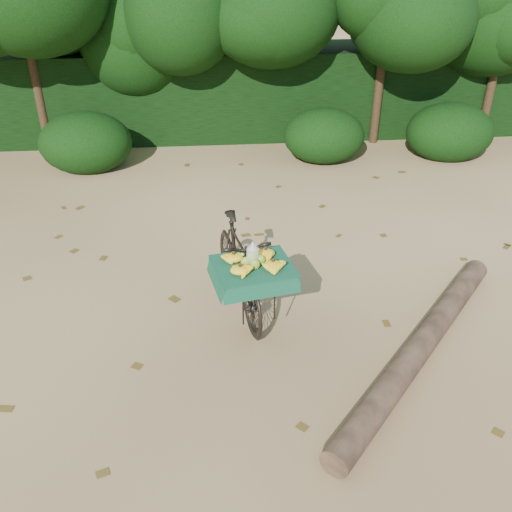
{
  "coord_description": "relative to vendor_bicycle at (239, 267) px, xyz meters",
  "views": [
    {
      "loc": [
        -0.72,
        -5.68,
        3.8
      ],
      "look_at": [
        -0.27,
        -0.72,
        0.86
      ],
      "focal_mm": 38.0,
      "sensor_mm": 36.0,
      "label": 1
    }
  ],
  "objects": [
    {
      "name": "ground",
      "position": [
        0.44,
        0.44,
        -0.56
      ],
      "size": [
        80.0,
        80.0,
        0.0
      ],
      "primitive_type": "plane",
      "color": "tan",
      "rests_on": "ground"
    },
    {
      "name": "vendor_bicycle",
      "position": [
        0.0,
        0.0,
        0.0
      ],
      "size": [
        1.0,
        1.93,
        1.11
      ],
      "rotation": [
        0.0,
        0.0,
        0.19
      ],
      "color": "black",
      "rests_on": "ground"
    },
    {
      "name": "bush_clumps",
      "position": [
        0.94,
        4.74,
        -0.11
      ],
      "size": [
        8.8,
        1.7,
        0.9
      ],
      "primitive_type": null,
      "color": "black",
      "rests_on": "ground"
    },
    {
      "name": "leaf_litter",
      "position": [
        0.44,
        1.09,
        -0.56
      ],
      "size": [
        7.0,
        7.3,
        0.01
      ],
      "primitive_type": null,
      "color": "#513C15",
      "rests_on": "ground"
    },
    {
      "name": "tree_row",
      "position": [
        -0.21,
        5.94,
        1.44
      ],
      "size": [
        14.5,
        2.0,
        4.0
      ],
      "primitive_type": null,
      "color": "black",
      "rests_on": "ground"
    },
    {
      "name": "fallen_log",
      "position": [
        1.83,
        -1.03,
        -0.43
      ],
      "size": [
        2.66,
        2.95,
        0.27
      ],
      "primitive_type": "cylinder",
      "rotation": [
        1.57,
        0.0,
        -0.73
      ],
      "color": "brown",
      "rests_on": "ground"
    },
    {
      "name": "hedge_backdrop",
      "position": [
        0.44,
        6.74,
        0.34
      ],
      "size": [
        26.0,
        1.8,
        1.8
      ],
      "primitive_type": "cube",
      "color": "black",
      "rests_on": "ground"
    }
  ]
}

